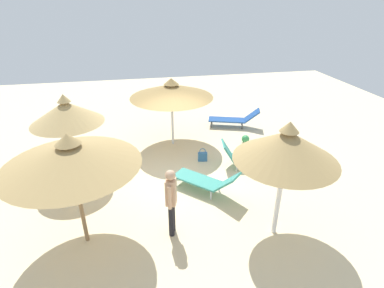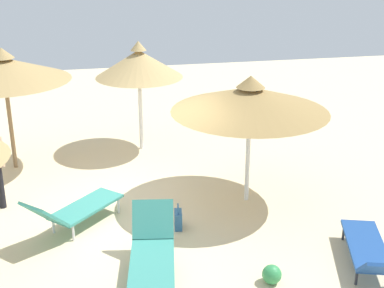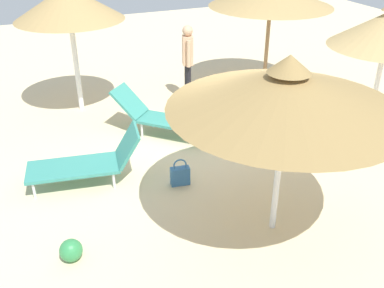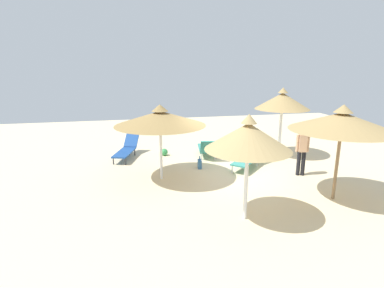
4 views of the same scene
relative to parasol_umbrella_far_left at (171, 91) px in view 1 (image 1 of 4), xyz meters
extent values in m
cube|color=beige|center=(1.97, -0.07, -2.10)|extent=(24.00, 24.00, 0.10)
cylinder|color=white|center=(0.00, 0.00, -1.01)|extent=(0.08, 0.08, 2.08)
cone|color=#997A47|center=(0.00, 0.00, 0.00)|extent=(2.93, 2.93, 0.46)
cone|color=#997A47|center=(0.00, 0.00, 0.33)|extent=(0.53, 0.53, 0.22)
cylinder|color=white|center=(1.68, -3.20, -1.00)|extent=(0.09, 0.09, 2.11)
cone|color=tan|center=(1.68, -3.20, 0.04)|extent=(2.03, 2.03, 0.63)
cone|color=tan|center=(1.68, -3.20, 0.46)|extent=(0.37, 0.37, 0.22)
cylinder|color=white|center=(5.14, 1.71, -0.86)|extent=(0.11, 0.11, 2.39)
cone|color=tan|center=(5.14, 1.71, 0.23)|extent=(2.19, 2.19, 0.66)
cone|color=tan|center=(5.14, 1.71, 0.66)|extent=(0.39, 0.39, 0.22)
cylinder|color=olive|center=(4.59, -2.61, -0.88)|extent=(0.09, 0.09, 2.33)
cone|color=tan|center=(4.59, -2.61, 0.18)|extent=(2.78, 2.78, 0.49)
cone|color=tan|center=(4.59, -2.61, 0.52)|extent=(0.50, 0.50, 0.22)
cube|color=#1E478C|center=(-1.20, 2.46, -1.75)|extent=(1.01, 1.63, 0.05)
cylinder|color=#2D2D33|center=(-1.17, 1.78, -1.91)|extent=(0.04, 0.04, 0.27)
cylinder|color=#2D2D33|center=(-1.62, 1.92, -1.91)|extent=(0.04, 0.04, 0.27)
cylinder|color=#2D2D33|center=(-0.78, 3.00, -1.91)|extent=(0.04, 0.04, 0.27)
cylinder|color=#2D2D33|center=(-1.23, 3.15, -1.91)|extent=(0.04, 0.04, 0.27)
cube|color=#1E478C|center=(-0.88, 3.45, -1.49)|extent=(0.71, 0.72, 0.50)
cube|color=teal|center=(3.07, 0.29, -1.73)|extent=(1.39, 1.40, 0.05)
cylinder|color=silver|center=(2.83, -0.30, -1.90)|extent=(0.04, 0.04, 0.30)
cylinder|color=silver|center=(2.49, 0.03, -1.90)|extent=(0.04, 0.04, 0.30)
cylinder|color=silver|center=(3.66, 0.55, -1.90)|extent=(0.04, 0.04, 0.30)
cylinder|color=silver|center=(3.32, 0.88, -1.90)|extent=(0.04, 0.04, 0.30)
cube|color=teal|center=(3.75, 0.98, -1.45)|extent=(0.79, 0.79, 0.54)
cube|color=teal|center=(2.18, 2.36, -1.74)|extent=(0.88, 1.53, 0.05)
cylinder|color=silver|center=(2.00, 3.01, -1.91)|extent=(0.04, 0.04, 0.28)
cylinder|color=silver|center=(2.55, 2.92, -1.91)|extent=(0.04, 0.04, 0.28)
cylinder|color=silver|center=(1.81, 1.81, -1.91)|extent=(0.04, 0.04, 0.28)
cylinder|color=silver|center=(2.35, 1.72, -1.91)|extent=(0.04, 0.04, 0.28)
cube|color=teal|center=(2.04, 1.49, -1.45)|extent=(0.71, 0.47, 0.56)
cylinder|color=black|center=(4.64, -0.63, -1.63)|extent=(0.13, 0.13, 0.85)
cylinder|color=black|center=(4.79, -0.68, -1.63)|extent=(0.13, 0.13, 0.85)
cube|color=tan|center=(4.71, -0.66, -0.89)|extent=(0.31, 0.28, 0.64)
sphere|color=tan|center=(4.71, -0.66, -0.45)|extent=(0.23, 0.23, 0.23)
cylinder|color=tan|center=(4.54, -0.61, -0.91)|extent=(0.09, 0.09, 0.58)
cylinder|color=tan|center=(4.88, -0.71, -0.91)|extent=(0.09, 0.09, 0.58)
cube|color=#336699|center=(1.50, 0.80, -1.90)|extent=(0.17, 0.32, 0.31)
torus|color=#336699|center=(1.50, 0.80, -1.69)|extent=(0.05, 0.22, 0.22)
sphere|color=#338C4C|center=(0.44, 2.71, -1.90)|extent=(0.29, 0.29, 0.29)
camera|label=1|loc=(10.18, -1.24, 3.02)|focal=28.29mm
camera|label=2|loc=(2.98, 9.15, 2.78)|focal=50.82mm
camera|label=3|loc=(-4.10, 2.95, 1.96)|focal=41.43mm
camera|label=4|loc=(-1.06, -9.71, 1.64)|focal=28.90mm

